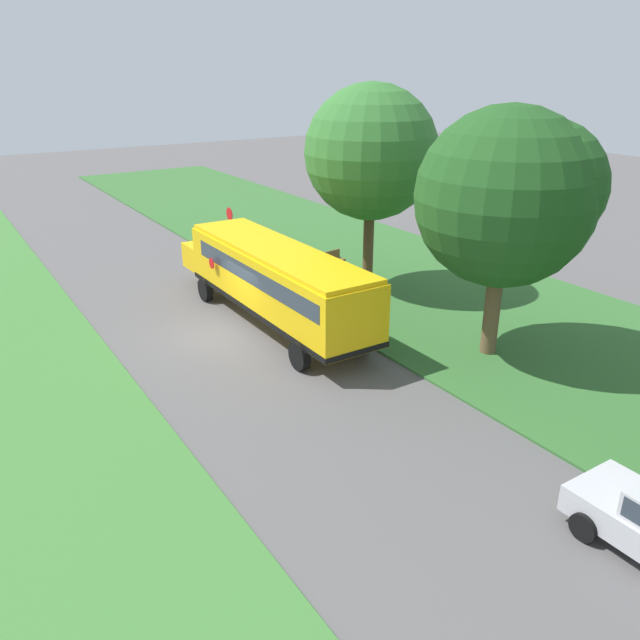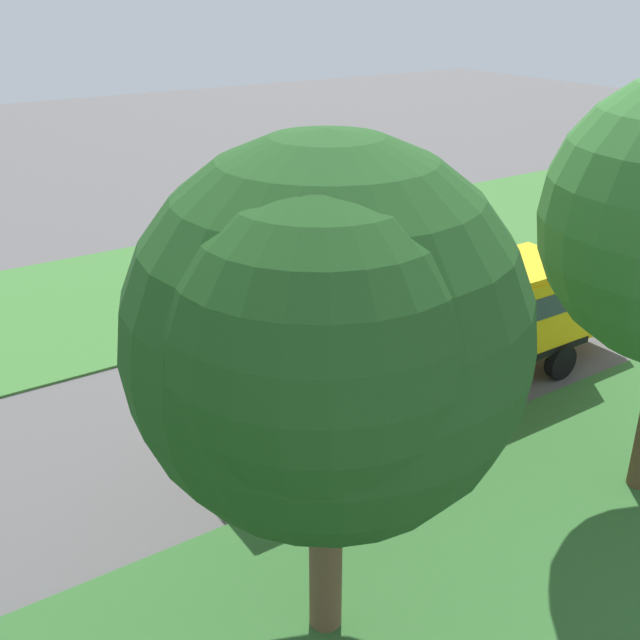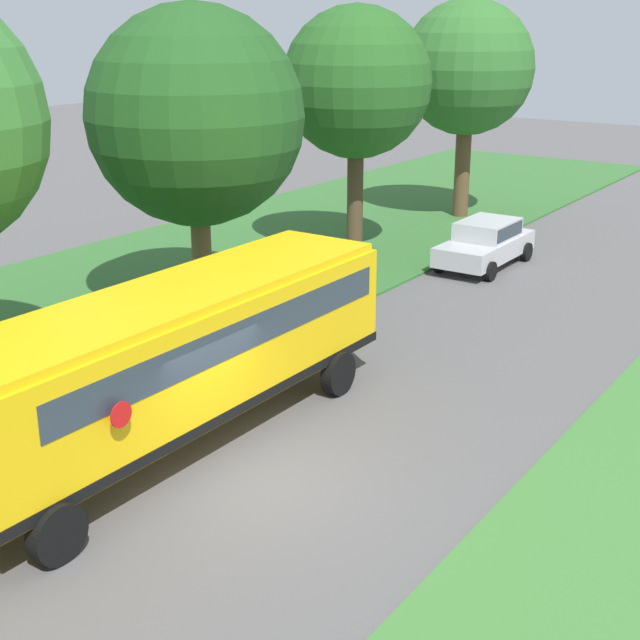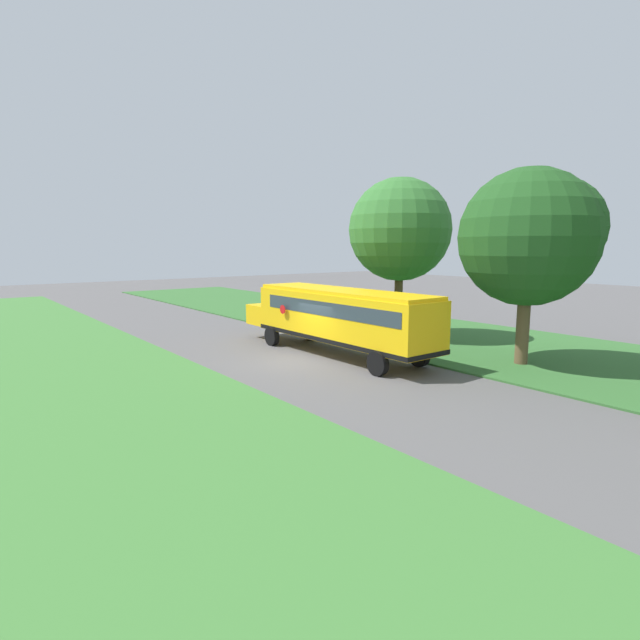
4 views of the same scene
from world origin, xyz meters
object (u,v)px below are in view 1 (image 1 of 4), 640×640
object	(u,v)px
school_bus	(274,277)
park_bench	(330,261)
oak_tree_beside_bus	(371,155)
oak_tree_roadside_mid	(514,195)
trash_bin	(246,240)
stop_sign	(230,227)

from	to	relation	value
school_bus	park_bench	xyz separation A→B (m)	(-5.68, -4.64, -1.45)
oak_tree_beside_bus	park_bench	distance (m)	6.50
oak_tree_roadside_mid	oak_tree_beside_bus	bearing A→B (deg)	-91.86
oak_tree_roadside_mid	park_bench	bearing A→B (deg)	-92.41
oak_tree_beside_bus	trash_bin	size ratio (longest dim) A/B	9.89
school_bus	trash_bin	xyz separation A→B (m)	(-3.98, -10.53, -1.47)
school_bus	oak_tree_roadside_mid	bearing A→B (deg)	127.93
oak_tree_beside_bus	oak_tree_roadside_mid	world-z (taller)	oak_tree_beside_bus
stop_sign	park_bench	size ratio (longest dim) A/B	1.65
oak_tree_roadside_mid	park_bench	xyz separation A→B (m)	(-0.48, -11.32, -5.16)
stop_sign	trash_bin	world-z (taller)	stop_sign
school_bus	stop_sign	xyz separation A→B (m)	(-2.39, -9.02, -0.19)
school_bus	trash_bin	size ratio (longest dim) A/B	13.80
oak_tree_roadside_mid	trash_bin	xyz separation A→B (m)	(1.23, -17.21, -5.18)
oak_tree_beside_bus	trash_bin	world-z (taller)	oak_tree_beside_bus
oak_tree_beside_bus	stop_sign	size ratio (longest dim) A/B	3.25
park_bench	trash_bin	distance (m)	6.14
school_bus	stop_sign	world-z (taller)	school_bus
stop_sign	school_bus	bearing A→B (deg)	75.13
school_bus	oak_tree_roadside_mid	distance (m)	9.25
school_bus	oak_tree_roadside_mid	xyz separation A→B (m)	(-5.21, 6.68, 3.71)
stop_sign	trash_bin	size ratio (longest dim) A/B	3.04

